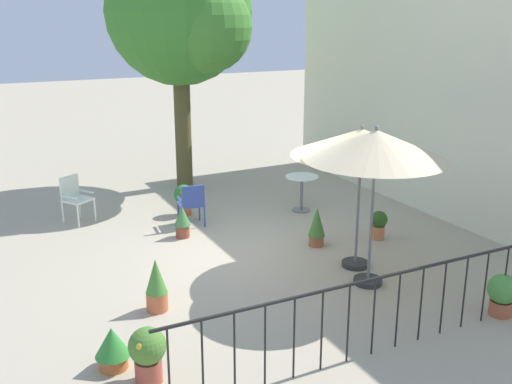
{
  "coord_description": "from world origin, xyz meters",
  "views": [
    {
      "loc": [
        8.61,
        -4.1,
        3.97
      ],
      "look_at": [
        0.0,
        0.19,
        1.09
      ],
      "focal_mm": 41.79,
      "sensor_mm": 36.0,
      "label": 1
    }
  ],
  "objects_px": {
    "potted_plant_0": "(156,285)",
    "shade_tree": "(181,11)",
    "patio_umbrella_1": "(376,146)",
    "potted_plant_2": "(184,198)",
    "patio_umbrella_0": "(361,143)",
    "potted_plant_5": "(112,347)",
    "potted_plant_6": "(379,223)",
    "cafe_table_0": "(302,187)",
    "potted_plant_3": "(317,226)",
    "potted_plant_1": "(182,220)",
    "potted_plant_7": "(147,352)",
    "patio_chair_1": "(192,202)",
    "patio_chair_0": "(75,196)",
    "potted_plant_4": "(502,293)"
  },
  "relations": [
    {
      "from": "shade_tree",
      "to": "patio_umbrella_0",
      "type": "bearing_deg",
      "value": 8.31
    },
    {
      "from": "potted_plant_7",
      "to": "potted_plant_3",
      "type": "bearing_deg",
      "value": 124.52
    },
    {
      "from": "patio_chair_0",
      "to": "potted_plant_7",
      "type": "xyz_separation_m",
      "value": [
        5.88,
        -0.28,
        -0.16
      ]
    },
    {
      "from": "patio_umbrella_1",
      "to": "potted_plant_7",
      "type": "height_order",
      "value": "patio_umbrella_1"
    },
    {
      "from": "patio_umbrella_1",
      "to": "potted_plant_2",
      "type": "relative_size",
      "value": 3.84
    },
    {
      "from": "patio_umbrella_1",
      "to": "potted_plant_3",
      "type": "distance_m",
      "value": 2.46
    },
    {
      "from": "shade_tree",
      "to": "patio_umbrella_0",
      "type": "distance_m",
      "value": 6.07
    },
    {
      "from": "patio_chair_1",
      "to": "potted_plant_2",
      "type": "relative_size",
      "value": 1.33
    },
    {
      "from": "potted_plant_2",
      "to": "patio_umbrella_1",
      "type": "bearing_deg",
      "value": 17.86
    },
    {
      "from": "potted_plant_0",
      "to": "potted_plant_2",
      "type": "height_order",
      "value": "potted_plant_0"
    },
    {
      "from": "shade_tree",
      "to": "potted_plant_7",
      "type": "xyz_separation_m",
      "value": [
        7.28,
        -3.13,
        -3.65
      ]
    },
    {
      "from": "potted_plant_5",
      "to": "potted_plant_3",
      "type": "bearing_deg",
      "value": 118.02
    },
    {
      "from": "patio_chair_0",
      "to": "potted_plant_2",
      "type": "bearing_deg",
      "value": 75.13
    },
    {
      "from": "patio_chair_0",
      "to": "patio_chair_1",
      "type": "distance_m",
      "value": 2.34
    },
    {
      "from": "cafe_table_0",
      "to": "potted_plant_0",
      "type": "distance_m",
      "value": 4.96
    },
    {
      "from": "cafe_table_0",
      "to": "patio_chair_1",
      "type": "xyz_separation_m",
      "value": [
        -0.14,
        -2.38,
        -0.03
      ]
    },
    {
      "from": "potted_plant_5",
      "to": "potted_plant_6",
      "type": "xyz_separation_m",
      "value": [
        -1.98,
        5.35,
        0.02
      ]
    },
    {
      "from": "potted_plant_0",
      "to": "shade_tree",
      "type": "bearing_deg",
      "value": 156.0
    },
    {
      "from": "potted_plant_1",
      "to": "potted_plant_2",
      "type": "relative_size",
      "value": 0.97
    },
    {
      "from": "cafe_table_0",
      "to": "potted_plant_5",
      "type": "height_order",
      "value": "cafe_table_0"
    },
    {
      "from": "patio_umbrella_1",
      "to": "patio_chair_0",
      "type": "height_order",
      "value": "patio_umbrella_1"
    },
    {
      "from": "patio_umbrella_0",
      "to": "patio_chair_1",
      "type": "relative_size",
      "value": 2.77
    },
    {
      "from": "potted_plant_6",
      "to": "cafe_table_0",
      "type": "bearing_deg",
      "value": -168.18
    },
    {
      "from": "patio_chair_0",
      "to": "potted_plant_3",
      "type": "xyz_separation_m",
      "value": [
        3.21,
        3.59,
        -0.17
      ]
    },
    {
      "from": "potted_plant_1",
      "to": "potted_plant_0",
      "type": "bearing_deg",
      "value": -26.87
    },
    {
      "from": "patio_umbrella_0",
      "to": "potted_plant_2",
      "type": "bearing_deg",
      "value": -156.55
    },
    {
      "from": "patio_chair_0",
      "to": "patio_chair_1",
      "type": "xyz_separation_m",
      "value": [
        1.26,
        1.98,
        -0.05
      ]
    },
    {
      "from": "potted_plant_1",
      "to": "potted_plant_6",
      "type": "relative_size",
      "value": 1.15
    },
    {
      "from": "cafe_table_0",
      "to": "potted_plant_0",
      "type": "relative_size",
      "value": 0.99
    },
    {
      "from": "potted_plant_0",
      "to": "potted_plant_1",
      "type": "xyz_separation_m",
      "value": [
        -2.53,
        1.28,
        -0.05
      ]
    },
    {
      "from": "potted_plant_2",
      "to": "potted_plant_4",
      "type": "relative_size",
      "value": 1.07
    },
    {
      "from": "potted_plant_3",
      "to": "potted_plant_4",
      "type": "bearing_deg",
      "value": 15.21
    },
    {
      "from": "patio_chair_0",
      "to": "potted_plant_5",
      "type": "distance_m",
      "value": 5.46
    },
    {
      "from": "shade_tree",
      "to": "potted_plant_1",
      "type": "distance_m",
      "value": 5.02
    },
    {
      "from": "patio_chair_1",
      "to": "potted_plant_1",
      "type": "xyz_separation_m",
      "value": [
        0.49,
        -0.38,
        -0.16
      ]
    },
    {
      "from": "patio_chair_0",
      "to": "potted_plant_3",
      "type": "height_order",
      "value": "patio_chair_0"
    },
    {
      "from": "shade_tree",
      "to": "patio_chair_1",
      "type": "xyz_separation_m",
      "value": [
        2.67,
        -0.88,
        -3.54
      ]
    },
    {
      "from": "shade_tree",
      "to": "potted_plant_7",
      "type": "bearing_deg",
      "value": -23.28
    },
    {
      "from": "cafe_table_0",
      "to": "patio_chair_0",
      "type": "bearing_deg",
      "value": -107.78
    },
    {
      "from": "patio_umbrella_1",
      "to": "cafe_table_0",
      "type": "distance_m",
      "value": 3.96
    },
    {
      "from": "patio_umbrella_1",
      "to": "potted_plant_1",
      "type": "relative_size",
      "value": 3.97
    },
    {
      "from": "potted_plant_1",
      "to": "potted_plant_4",
      "type": "relative_size",
      "value": 1.03
    },
    {
      "from": "cafe_table_0",
      "to": "potted_plant_4",
      "type": "xyz_separation_m",
      "value": [
        5.12,
        0.14,
        -0.2
      ]
    },
    {
      "from": "potted_plant_6",
      "to": "potted_plant_5",
      "type": "bearing_deg",
      "value": -69.67
    },
    {
      "from": "shade_tree",
      "to": "potted_plant_1",
      "type": "bearing_deg",
      "value": -21.6
    },
    {
      "from": "potted_plant_6",
      "to": "potted_plant_4",
      "type": "bearing_deg",
      "value": -5.39
    },
    {
      "from": "shade_tree",
      "to": "potted_plant_7",
      "type": "height_order",
      "value": "shade_tree"
    },
    {
      "from": "shade_tree",
      "to": "cafe_table_0",
      "type": "relative_size",
      "value": 7.48
    },
    {
      "from": "patio_chair_1",
      "to": "patio_umbrella_0",
      "type": "bearing_deg",
      "value": 29.52
    },
    {
      "from": "potted_plant_0",
      "to": "potted_plant_2",
      "type": "xyz_separation_m",
      "value": [
        -3.73,
        1.75,
        -0.02
      ]
    }
  ]
}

